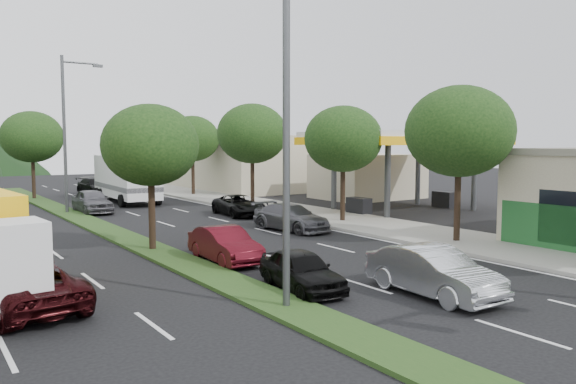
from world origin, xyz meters
TOP-DOWN VIEW (x-y plane):
  - sidewalk_right at (12.50, 25.00)m, footprint 5.00×90.00m
  - median at (0.00, 28.00)m, footprint 1.60×56.00m
  - gas_canopy at (19.00, 22.00)m, footprint 12.20×8.20m
  - bldg_right_far at (19.50, 44.00)m, footprint 10.00×16.00m
  - tree_r_b at (12.00, 12.00)m, footprint 4.80×4.80m
  - tree_r_c at (12.00, 20.00)m, footprint 4.40×4.40m
  - tree_r_d at (12.00, 30.00)m, footprint 5.00×5.00m
  - tree_r_e at (12.00, 40.00)m, footprint 4.60×4.60m
  - tree_med_near at (0.00, 18.00)m, footprint 4.00×4.00m
  - tree_med_far at (0.00, 44.00)m, footprint 4.80×4.80m
  - streetlight_near at (0.21, 8.00)m, footprint 2.60×0.25m
  - streetlight_mid at (0.21, 33.00)m, footprint 2.60×0.25m
  - sedan_silver at (4.33, 6.66)m, footprint 1.79×4.55m
  - suv_maroon at (-5.88, 11.98)m, footprint 2.80×5.10m
  - car_queue_a at (1.50, 9.38)m, footprint 1.93×3.84m
  - car_queue_b at (8.01, 19.38)m, footprint 2.54×4.93m
  - car_queue_c at (1.50, 14.38)m, footprint 1.56×4.10m
  - car_queue_d at (8.73, 26.13)m, footprint 2.52×4.77m
  - car_queue_e at (1.50, 32.68)m, footprint 1.82×4.52m
  - car_queue_f at (5.37, 45.97)m, footprint 2.53×5.17m
  - motorhome at (5.50, 37.94)m, footprint 3.24×9.35m

SIDE VIEW (x-z plane):
  - median at x=0.00m, z-range 0.00..0.12m
  - sidewalk_right at x=12.50m, z-range 0.00..0.15m
  - car_queue_a at x=1.50m, z-range 0.00..1.26m
  - car_queue_d at x=8.73m, z-range 0.00..1.28m
  - car_queue_c at x=1.50m, z-range 0.00..1.33m
  - suv_maroon at x=-5.88m, z-range 0.00..1.35m
  - car_queue_b at x=8.01m, z-range 0.00..1.37m
  - car_queue_f at x=5.37m, z-range 0.00..1.45m
  - sedan_silver at x=4.33m, z-range 0.00..1.47m
  - car_queue_e at x=1.50m, z-range 0.00..1.54m
  - motorhome at x=5.50m, z-range 0.12..3.67m
  - bldg_right_far at x=19.50m, z-range 0.00..5.20m
  - tree_med_near at x=0.00m, z-range 1.42..7.44m
  - gas_canopy at x=19.00m, z-range 2.02..7.27m
  - tree_r_c at x=12.00m, z-range 1.51..7.99m
  - tree_r_e at x=12.00m, z-range 1.54..8.25m
  - tree_med_far at x=0.00m, z-range 1.54..8.47m
  - tree_r_b at x=12.00m, z-range 1.57..8.50m
  - tree_r_d at x=12.00m, z-range 1.60..8.76m
  - streetlight_near at x=0.21m, z-range 0.58..10.58m
  - streetlight_mid at x=0.21m, z-range 0.58..10.58m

